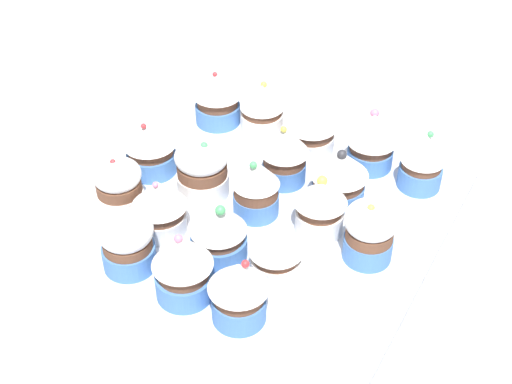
# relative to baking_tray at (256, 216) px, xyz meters

# --- Properties ---
(ground_plane) EXTENTS (1.80, 1.80, 0.03)m
(ground_plane) POSITION_rel_baking_tray_xyz_m (0.00, 0.00, -0.02)
(ground_plane) COLOR #9E9EA3
(baking_tray) EXTENTS (0.41, 0.41, 0.01)m
(baking_tray) POSITION_rel_baking_tray_xyz_m (0.00, 0.00, 0.00)
(baking_tray) COLOR silver
(baking_tray) RESTS_ON ground_plane
(cupcake_0) EXTENTS (0.05, 0.05, 0.08)m
(cupcake_0) POSITION_rel_baking_tray_xyz_m (-0.15, -0.14, 0.04)
(cupcake_0) COLOR #477AC6
(cupcake_0) RESTS_ON baking_tray
(cupcake_1) EXTENTS (0.06, 0.06, 0.08)m
(cupcake_1) POSITION_rel_baking_tray_xyz_m (-0.08, -0.15, 0.05)
(cupcake_1) COLOR #477AC6
(cupcake_1) RESTS_ON baking_tray
(cupcake_2) EXTENTS (0.06, 0.06, 0.06)m
(cupcake_2) POSITION_rel_baking_tray_xyz_m (-0.00, -0.14, 0.04)
(cupcake_2) COLOR white
(cupcake_2) RESTS_ON baking_tray
(cupcake_3) EXTENTS (0.06, 0.06, 0.07)m
(cupcake_3) POSITION_rel_baking_tray_xyz_m (0.08, -0.15, 0.04)
(cupcake_3) COLOR white
(cupcake_3) RESTS_ON baking_tray
(cupcake_4) EXTENTS (0.06, 0.06, 0.07)m
(cupcake_4) POSITION_rel_baking_tray_xyz_m (0.14, -0.14, 0.04)
(cupcake_4) COLOR #477AC6
(cupcake_4) RESTS_ON baking_tray
(cupcake_5) EXTENTS (0.07, 0.07, 0.08)m
(cupcake_5) POSITION_rel_baking_tray_xyz_m (-0.07, -0.06, 0.04)
(cupcake_5) COLOR #477AC6
(cupcake_5) RESTS_ON baking_tray
(cupcake_6) EXTENTS (0.06, 0.06, 0.08)m
(cupcake_6) POSITION_rel_baking_tray_xyz_m (0.00, -0.07, 0.05)
(cupcake_6) COLOR #477AC6
(cupcake_6) RESTS_ON baking_tray
(cupcake_7) EXTENTS (0.06, 0.06, 0.08)m
(cupcake_7) POSITION_rel_baking_tray_xyz_m (-0.14, 0.01, 0.04)
(cupcake_7) COLOR #477AC6
(cupcake_7) RESTS_ON baking_tray
(cupcake_8) EXTENTS (0.06, 0.06, 0.07)m
(cupcake_8) POSITION_rel_baking_tray_xyz_m (-0.08, -0.01, 0.04)
(cupcake_8) COLOR white
(cupcake_8) RESTS_ON baking_tray
(cupcake_9) EXTENTS (0.05, 0.05, 0.08)m
(cupcake_9) POSITION_rel_baking_tray_xyz_m (0.00, 0.00, 0.04)
(cupcake_9) COLOR #477AC6
(cupcake_9) RESTS_ON baking_tray
(cupcake_10) EXTENTS (0.06, 0.06, 0.07)m
(cupcake_10) POSITION_rel_baking_tray_xyz_m (0.07, 0.00, 0.04)
(cupcake_10) COLOR white
(cupcake_10) RESTS_ON baking_tray
(cupcake_11) EXTENTS (0.06, 0.06, 0.07)m
(cupcake_11) POSITION_rel_baking_tray_xyz_m (0.15, -0.01, 0.04)
(cupcake_11) COLOR #477AC6
(cupcake_11) RESTS_ON baking_tray
(cupcake_12) EXTENTS (0.06, 0.06, 0.07)m
(cupcake_12) POSITION_rel_baking_tray_xyz_m (-0.07, 0.08, 0.04)
(cupcake_12) COLOR white
(cupcake_12) RESTS_ON baking_tray
(cupcake_13) EXTENTS (0.06, 0.06, 0.08)m
(cupcake_13) POSITION_rel_baking_tray_xyz_m (-0.00, 0.08, 0.04)
(cupcake_13) COLOR #477AC6
(cupcake_13) RESTS_ON baking_tray
(cupcake_14) EXTENTS (0.06, 0.06, 0.07)m
(cupcake_14) POSITION_rel_baking_tray_xyz_m (0.08, 0.08, 0.04)
(cupcake_14) COLOR white
(cupcake_14) RESTS_ON baking_tray
(cupcake_15) EXTENTS (0.05, 0.05, 0.07)m
(cupcake_15) POSITION_rel_baking_tray_xyz_m (0.14, 0.07, 0.04)
(cupcake_15) COLOR white
(cupcake_15) RESTS_ON baking_tray
(cupcake_16) EXTENTS (0.06, 0.06, 0.08)m
(cupcake_16) POSITION_rel_baking_tray_xyz_m (-0.06, 0.15, 0.04)
(cupcake_16) COLOR #477AC6
(cupcake_16) RESTS_ON baking_tray
(cupcake_17) EXTENTS (0.06, 0.06, 0.08)m
(cupcake_17) POSITION_rel_baking_tray_xyz_m (0.00, 0.15, 0.05)
(cupcake_17) COLOR #477AC6
(cupcake_17) RESTS_ON baking_tray
(cupcake_18) EXTENTS (0.06, 0.06, 0.07)m
(cupcake_18) POSITION_rel_baking_tray_xyz_m (0.07, 0.14, 0.04)
(cupcake_18) COLOR #477AC6
(cupcake_18) RESTS_ON baking_tray
(napkin) EXTENTS (0.18, 0.16, 0.01)m
(napkin) POSITION_rel_baking_tray_xyz_m (0.29, 0.11, -0.00)
(napkin) COLOR white
(napkin) RESTS_ON ground_plane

